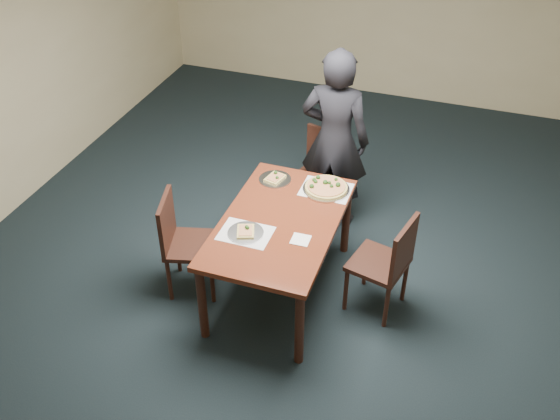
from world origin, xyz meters
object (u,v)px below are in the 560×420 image
(dining_table, at_px, (280,229))
(pizza_pan, at_px, (326,187))
(chair_right, at_px, (388,261))
(slice_plate_far, at_px, (275,179))
(diner, at_px, (335,140))
(slice_plate_near, at_px, (246,232))
(chair_left, at_px, (182,239))
(chair_far, at_px, (319,171))

(dining_table, relative_size, pizza_pan, 3.77)
(chair_right, height_order, slice_plate_far, chair_right)
(diner, relative_size, slice_plate_near, 6.28)
(dining_table, distance_m, slice_plate_far, 0.59)
(chair_left, relative_size, slice_plate_far, 3.25)
(chair_left, xyz_separation_m, chair_right, (1.65, 0.28, 0.00))
(diner, height_order, pizza_pan, diner)
(pizza_pan, bearing_deg, slice_plate_near, -118.59)
(chair_left, xyz_separation_m, pizza_pan, (1.01, 0.75, 0.26))
(slice_plate_near, bearing_deg, chair_right, 16.41)
(chair_left, relative_size, pizza_pan, 2.29)
(chair_far, height_order, slice_plate_far, chair_far)
(chair_far, xyz_separation_m, chair_left, (-0.78, -1.36, 0.00))
(pizza_pan, xyz_separation_m, slice_plate_far, (-0.46, -0.00, -0.01))
(slice_plate_near, relative_size, slice_plate_far, 1.00)
(chair_far, relative_size, slice_plate_near, 3.25)
(slice_plate_near, bearing_deg, chair_left, 176.98)
(diner, bearing_deg, pizza_pan, 98.70)
(chair_left, bearing_deg, chair_right, -95.45)
(dining_table, bearing_deg, chair_left, -164.62)
(chair_far, bearing_deg, chair_right, -35.44)
(dining_table, bearing_deg, chair_far, 89.94)
(chair_right, bearing_deg, slice_plate_far, -99.10)
(dining_table, height_order, chair_far, chair_far)
(chair_left, height_order, slice_plate_near, chair_left)
(chair_right, relative_size, diner, 0.52)
(dining_table, distance_m, chair_far, 1.15)
(dining_table, xyz_separation_m, diner, (0.13, 1.14, 0.22))
(dining_table, bearing_deg, chair_right, 4.62)
(dining_table, xyz_separation_m, slice_plate_far, (-0.23, 0.53, 0.10))
(dining_table, relative_size, chair_far, 1.65)
(chair_far, relative_size, chair_right, 1.00)
(diner, bearing_deg, chair_left, 55.98)
(chair_left, bearing_deg, diner, -49.09)
(chair_far, xyz_separation_m, pizza_pan, (0.23, -0.61, 0.26))
(slice_plate_far, bearing_deg, dining_table, -66.59)
(diner, bearing_deg, dining_table, 83.22)
(dining_table, xyz_separation_m, pizza_pan, (0.23, 0.53, 0.11))
(chair_right, bearing_deg, pizza_pan, -111.92)
(chair_left, height_order, diner, diner)
(dining_table, relative_size, chair_right, 1.65)
(dining_table, bearing_deg, slice_plate_near, -128.56)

